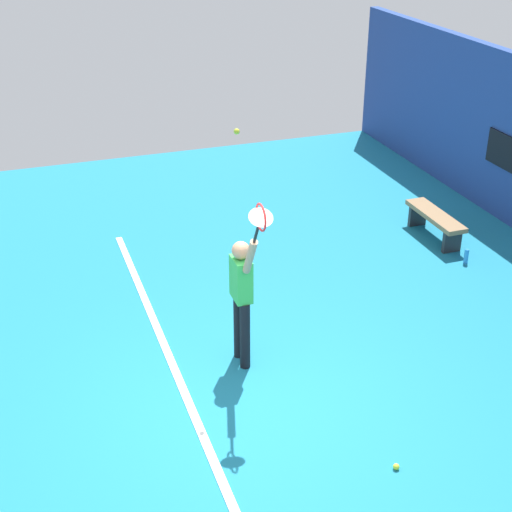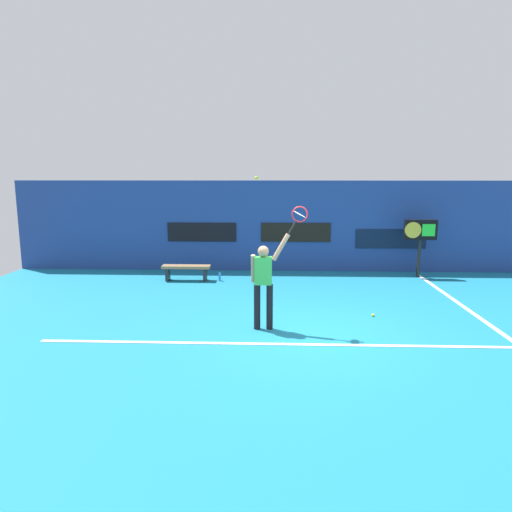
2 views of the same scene
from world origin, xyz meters
The scene contains 14 objects.
ground_plane centered at (0.00, 0.00, 0.00)m, with size 18.00×18.00×0.00m, color teal.
back_wall centered at (0.00, 6.11, 1.44)m, with size 18.00×0.20×2.88m, color navy.
sponsor_banner_center centered at (0.00, 5.99, 1.25)m, with size 2.20×0.03×0.60m, color black.
sponsor_banner_portside centered at (-3.00, 5.99, 1.24)m, with size 2.20×0.03×0.60m, color black.
sponsor_banner_starboard centered at (3.00, 5.99, 1.06)m, with size 2.20×0.03×0.60m, color #0C1933.
court_baseline centered at (0.00, -0.58, 0.01)m, with size 10.00×0.10×0.01m, color white.
court_sideline centered at (3.77, 2.00, 0.01)m, with size 0.10×7.00×0.01m, color white.
tennis_player centered at (-0.88, 0.28, 1.01)m, with size 0.77×0.31×1.94m.
tennis_racket centered at (-0.21, 0.28, 2.28)m, with size 0.44×0.27×0.61m.
tennis_ball centered at (-1.03, 0.29, 2.99)m, with size 0.07×0.07×0.07m, color #CCE033.
scoreboard_clock centered at (3.67, 5.26, 1.36)m, with size 0.96×0.20×1.74m.
court_bench centered at (-3.24, 4.49, 0.34)m, with size 1.40×0.36×0.45m.
water_bottle centered at (-2.26, 4.49, 0.12)m, with size 0.07×0.07×0.24m, color #338CD8.
spare_ball centered at (1.49, 1.19, 0.03)m, with size 0.07×0.07×0.07m, color #CCE033.
Camera 2 is at (-0.68, -8.61, 3.05)m, focal length 32.42 mm.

